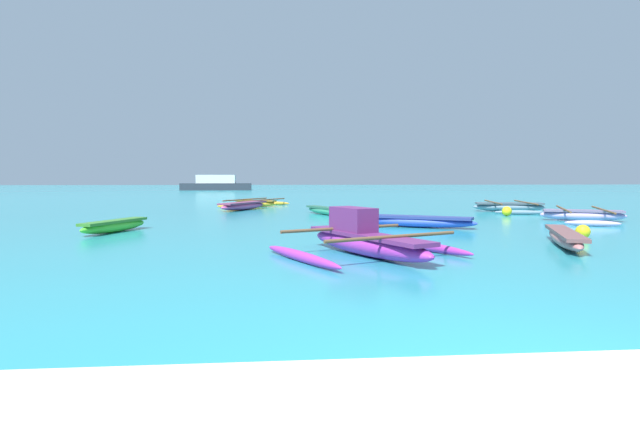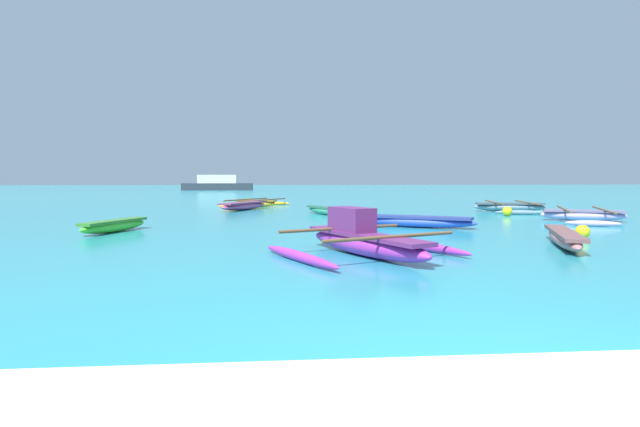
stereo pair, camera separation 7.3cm
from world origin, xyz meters
TOP-DOWN VIEW (x-y plane):
  - ground_plane at (0.00, 0.00)m, footprint 240.00×240.00m
  - moored_boat_0 at (2.34, 12.86)m, footprint 3.72×2.54m
  - moored_boat_1 at (9.16, 14.60)m, footprint 3.44×4.83m
  - moored_boat_2 at (4.56, 8.15)m, footprint 1.87×3.62m
  - moored_boat_3 at (-3.35, 25.29)m, footprint 4.02×4.81m
  - moored_boat_4 at (-6.93, 12.17)m, footprint 1.42×2.79m
  - moored_boat_5 at (-3.83, 22.30)m, footprint 2.46×3.66m
  - moored_boat_6 at (0.02, 18.56)m, footprint 1.74×3.53m
  - moored_boat_7 at (-0.37, 7.19)m, footprint 4.16×4.02m
  - moored_boat_8 at (8.90, 19.96)m, footprint 3.40×4.74m
  - mooring_buoy_1 at (7.52, 17.29)m, footprint 0.40×0.40m
  - mooring_buoy_2 at (5.85, 9.44)m, footprint 0.37×0.37m
  - distant_ferry at (-10.21, 65.11)m, footprint 9.32×2.05m

SIDE VIEW (x-z plane):
  - ground_plane at x=0.00m, z-range 0.00..0.00m
  - mooring_buoy_2 at x=5.85m, z-range 0.00..0.37m
  - moored_boat_6 at x=0.02m, z-range 0.02..0.36m
  - moored_boat_3 at x=-3.35m, z-range -0.02..0.41m
  - moored_boat_2 at x=4.56m, z-range 0.02..0.38m
  - moored_boat_4 at x=-6.93m, z-range 0.02..0.38m
  - mooring_buoy_1 at x=7.52m, z-range 0.00..0.40m
  - moored_boat_0 at x=2.34m, z-range 0.02..0.39m
  - moored_boat_5 at x=-3.83m, z-range 0.02..0.42m
  - moored_boat_1 at x=9.16m, z-range -0.01..0.46m
  - moored_boat_8 at x=8.90m, z-range -0.01..0.47m
  - moored_boat_7 at x=-0.37m, z-range -0.17..0.79m
  - distant_ferry at x=-10.21m, z-range -0.19..1.86m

